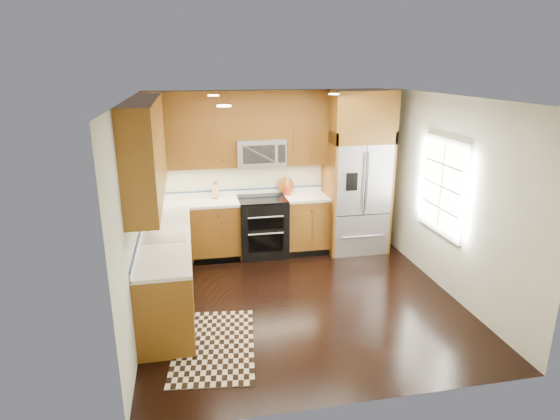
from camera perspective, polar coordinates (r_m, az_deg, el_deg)
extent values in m
plane|color=black|center=(6.27, 2.69, -10.93)|extent=(4.00, 4.00, 0.00)
cube|color=silver|center=(7.67, -0.77, 4.75)|extent=(4.00, 0.02, 2.60)
cube|color=silver|center=(5.65, -17.22, -0.67)|extent=(0.02, 4.00, 2.60)
cube|color=silver|center=(6.54, 20.13, 1.47)|extent=(0.02, 4.00, 2.60)
cube|color=white|center=(6.67, 19.20, 2.75)|extent=(0.04, 1.10, 1.30)
cube|color=white|center=(6.67, 19.13, 2.75)|extent=(0.02, 0.95, 1.15)
cube|color=brown|center=(7.49, -10.26, -2.61)|extent=(1.37, 0.60, 0.90)
cube|color=brown|center=(7.72, 3.25, -1.75)|extent=(0.72, 0.60, 0.90)
cube|color=brown|center=(6.11, -13.53, -7.54)|extent=(0.60, 2.40, 0.90)
cube|color=white|center=(7.39, -4.72, 1.17)|extent=(2.85, 0.62, 0.04)
cube|color=white|center=(5.93, -13.84, -3.41)|extent=(0.62, 2.40, 0.04)
cube|color=brown|center=(7.32, -5.02, 8.27)|extent=(2.85, 0.33, 0.75)
cube|color=brown|center=(5.69, -15.86, 5.08)|extent=(0.33, 2.40, 0.75)
cube|color=brown|center=(7.26, -5.14, 12.76)|extent=(2.85, 0.33, 0.40)
cube|color=brown|center=(5.61, -16.34, 10.82)|extent=(0.33, 2.40, 0.40)
cube|color=black|center=(7.54, -2.15, -2.11)|extent=(0.76, 0.64, 0.92)
cube|color=black|center=(7.40, -2.19, 1.36)|extent=(0.76, 0.60, 0.02)
cube|color=black|center=(7.20, -1.76, -1.73)|extent=(0.55, 0.01, 0.18)
cube|color=black|center=(7.31, -1.74, -4.10)|extent=(0.55, 0.01, 0.28)
cylinder|color=#B2B2B7|center=(7.14, -1.74, -0.88)|extent=(0.55, 0.02, 0.02)
cylinder|color=#B2B2B7|center=(7.22, -1.72, -2.92)|extent=(0.55, 0.02, 0.02)
cube|color=#B2B2B7|center=(7.36, -2.42, 7.07)|extent=(0.76, 0.40, 0.42)
cube|color=black|center=(7.16, -2.57, 6.78)|extent=(0.50, 0.01, 0.28)
cube|color=#B2B2B7|center=(7.76, 9.24, 1.63)|extent=(0.90, 0.74, 1.80)
cube|color=black|center=(7.33, 10.37, 3.48)|extent=(0.01, 0.01, 1.08)
cube|color=black|center=(7.25, 8.76, 3.42)|extent=(0.18, 0.01, 0.28)
cube|color=brown|center=(7.58, 5.94, 2.18)|extent=(0.04, 0.74, 2.00)
cube|color=brown|center=(7.91, 12.47, 2.49)|extent=(0.04, 0.74, 2.00)
cube|color=brown|center=(7.52, 9.72, 11.21)|extent=(0.98, 0.74, 0.80)
cube|color=#B2B2B7|center=(5.92, -13.86, -3.14)|extent=(0.50, 0.42, 0.02)
cylinder|color=#B2B2B7|center=(6.10, -15.75, -1.38)|extent=(0.02, 0.02, 0.28)
torus|color=#B2B2B7|center=(5.98, -15.91, -0.35)|extent=(0.18, 0.02, 0.18)
cube|color=black|center=(5.42, -8.02, -15.98)|extent=(1.04, 1.54, 0.01)
cube|color=tan|center=(7.49, -7.86, 2.26)|extent=(0.12, 0.15, 0.21)
cylinder|color=#A62914|center=(7.59, 0.91, 2.41)|extent=(0.15, 0.15, 0.15)
cylinder|color=brown|center=(7.72, 0.73, 2.15)|extent=(0.31, 0.31, 0.02)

